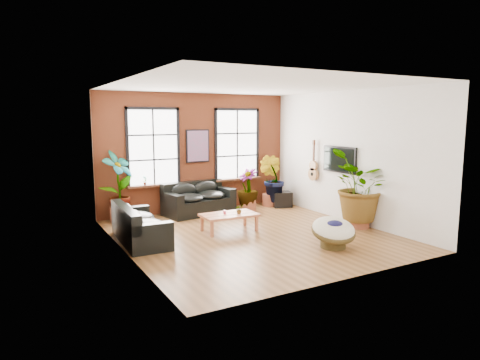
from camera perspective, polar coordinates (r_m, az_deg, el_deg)
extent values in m
cube|color=brown|center=(10.32, 1.64, -7.36)|extent=(6.00, 6.50, 0.02)
cube|color=white|center=(9.97, 1.72, 12.53)|extent=(6.00, 6.50, 0.02)
cube|color=#532213|center=(12.89, -5.79, 3.67)|extent=(6.00, 0.02, 3.50)
cube|color=silver|center=(7.41, 14.72, 0.12)|extent=(6.00, 0.02, 3.50)
cube|color=silver|center=(8.84, -15.32, 1.37)|extent=(0.02, 6.50, 3.50)
cube|color=silver|center=(11.82, 14.33, 3.05)|extent=(0.02, 6.50, 3.50)
cube|color=white|center=(12.35, -11.46, 4.28)|extent=(1.40, 0.02, 2.10)
cube|color=#3F1F11|center=(12.40, -11.22, -0.72)|extent=(1.60, 0.22, 0.06)
cube|color=white|center=(13.42, -0.38, 4.74)|extent=(1.40, 0.02, 2.10)
cube|color=#3F1F11|center=(13.46, -0.23, 0.13)|extent=(1.60, 0.22, 0.06)
cube|color=black|center=(12.53, -5.48, -3.49)|extent=(2.14, 1.28, 0.46)
cube|color=black|center=(12.75, -6.41, -1.19)|extent=(2.02, 0.55, 0.47)
cube|color=black|center=(12.02, -9.05, -2.37)|extent=(0.39, 1.00, 0.24)
cube|color=black|center=(12.96, -2.21, -1.51)|extent=(0.39, 1.00, 0.24)
ellipsoid|color=black|center=(12.23, -6.87, -2.40)|extent=(0.96, 0.94, 0.26)
ellipsoid|color=black|center=(12.44, -7.56, -1.45)|extent=(0.87, 0.39, 0.45)
ellipsoid|color=black|center=(12.64, -3.90, -2.02)|extent=(0.96, 0.94, 0.26)
ellipsoid|color=black|center=(12.84, -4.62, -1.10)|extent=(0.87, 0.39, 0.45)
cube|color=black|center=(9.97, -13.08, -6.85)|extent=(0.95, 2.13, 0.41)
cube|color=black|center=(9.80, -15.04, -4.68)|extent=(0.29, 2.11, 0.42)
cube|color=black|center=(9.00, -11.65, -6.37)|extent=(0.89, 0.25, 0.22)
cube|color=black|center=(10.79, -14.36, -4.04)|extent=(0.89, 0.25, 0.22)
ellipsoid|color=black|center=(9.52, -12.22, -5.89)|extent=(0.77, 0.94, 0.23)
ellipsoid|color=black|center=(9.43, -13.74, -5.14)|extent=(0.27, 0.93, 0.40)
ellipsoid|color=black|center=(10.31, -13.43, -4.85)|extent=(0.77, 0.94, 0.23)
ellipsoid|color=black|center=(10.22, -14.85, -4.14)|extent=(0.27, 0.93, 0.40)
cube|color=#B0623F|center=(10.55, -1.46, -4.69)|extent=(1.38, 0.82, 0.06)
cube|color=#3F1F11|center=(10.43, -1.15, -4.67)|extent=(1.35, 0.05, 0.00)
cube|color=#3F1F11|center=(10.65, -1.76, -4.39)|extent=(1.35, 0.05, 0.00)
cube|color=#B0623F|center=(10.08, -3.77, -6.58)|extent=(0.07, 0.07, 0.38)
cube|color=#B0623F|center=(10.60, 2.21, -5.83)|extent=(0.07, 0.07, 0.38)
cube|color=#B0623F|center=(10.64, -5.11, -5.81)|extent=(0.07, 0.07, 0.38)
cube|color=#B0623F|center=(11.13, 0.64, -5.15)|extent=(0.07, 0.07, 0.38)
cylinder|color=#D93658|center=(10.53, -2.05, -4.30)|extent=(0.08, 0.08, 0.09)
cylinder|color=#483A19|center=(9.52, 12.30, -8.15)|extent=(0.70, 0.70, 0.22)
torus|color=#483A19|center=(9.45, 12.35, -6.67)|extent=(1.20, 1.20, 0.43)
ellipsoid|color=beige|center=(9.44, 12.36, -6.35)|extent=(1.18, 1.21, 0.58)
ellipsoid|color=#141440|center=(9.37, 12.48, -5.77)|extent=(0.44, 0.40, 0.16)
cube|color=black|center=(12.81, -5.67, 4.54)|extent=(0.74, 0.04, 0.98)
cube|color=#0C7F8C|center=(12.78, -5.62, 4.53)|extent=(0.66, 0.02, 0.90)
cube|color=black|center=(12.00, 13.12, 2.69)|extent=(0.06, 1.25, 0.72)
cube|color=black|center=(11.98, 13.00, 2.68)|extent=(0.01, 1.15, 0.62)
cylinder|color=#B27F4C|center=(12.82, 9.73, 0.78)|extent=(0.09, 0.38, 0.38)
cylinder|color=#B27F4C|center=(12.79, 9.76, 1.89)|extent=(0.09, 0.30, 0.30)
cylinder|color=black|center=(12.82, 9.71, 0.78)|extent=(0.09, 0.11, 0.11)
cube|color=#3F1F11|center=(12.76, 9.80, 3.55)|extent=(0.04, 0.05, 0.55)
cube|color=#3F1F11|center=(12.74, 9.83, 4.98)|extent=(0.06, 0.06, 0.14)
cube|color=black|center=(13.54, 5.59, -2.57)|extent=(0.69, 0.63, 0.48)
cylinder|color=brown|center=(12.01, -15.63, -4.38)|extent=(0.69, 0.69, 0.41)
cylinder|color=brown|center=(13.67, 4.11, -2.64)|extent=(0.68, 0.68, 0.39)
cylinder|color=brown|center=(11.34, 15.68, -5.26)|extent=(0.49, 0.49, 0.35)
cylinder|color=brown|center=(12.91, 1.09, -3.35)|extent=(0.57, 0.57, 0.35)
imported|color=#11411A|center=(11.87, -15.88, -0.45)|extent=(1.13, 1.05, 1.77)
imported|color=#11411A|center=(13.53, 4.27, 0.18)|extent=(0.95, 1.01, 1.45)
imported|color=#11411A|center=(11.16, 15.81, -0.78)|extent=(2.18, 2.16, 1.83)
imported|color=#11411A|center=(12.82, 1.03, -1.01)|extent=(0.79, 0.79, 1.14)
imported|color=#11411A|center=(10.53, -0.09, -3.92)|extent=(0.24, 0.22, 0.22)
imported|color=#11411A|center=(12.29, -12.57, -0.06)|extent=(0.17, 0.17, 0.27)
imported|color=#11411A|center=(13.61, 1.06, 0.92)|extent=(0.19, 0.19, 0.27)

